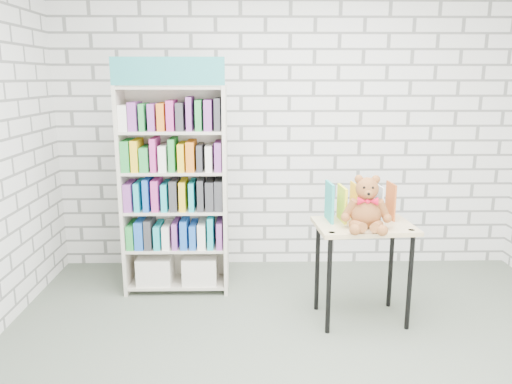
{
  "coord_description": "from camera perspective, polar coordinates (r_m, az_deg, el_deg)",
  "views": [
    {
      "loc": [
        -0.41,
        -2.86,
        1.86
      ],
      "look_at": [
        -0.34,
        0.95,
        0.98
      ],
      "focal_mm": 35.0,
      "sensor_mm": 36.0,
      "label": 1
    }
  ],
  "objects": [
    {
      "name": "bookshelf",
      "position": [
        4.36,
        -9.23,
        0.35
      ],
      "size": [
        0.9,
        0.35,
        2.02
      ],
      "color": "beige",
      "rests_on": "ground"
    },
    {
      "name": "room_shell",
      "position": [
        2.89,
        7.26,
        11.33
      ],
      "size": [
        4.52,
        4.02,
        2.81
      ],
      "color": "silver",
      "rests_on": "ground"
    },
    {
      "name": "ground",
      "position": [
        3.44,
        6.37,
        -19.91
      ],
      "size": [
        4.5,
        4.5,
        0.0
      ],
      "primitive_type": "plane",
      "color": "#515B4D",
      "rests_on": "ground"
    },
    {
      "name": "display_table",
      "position": [
        3.9,
        12.18,
        -5.12
      ],
      "size": [
        0.76,
        0.56,
        0.78
      ],
      "color": "tan",
      "rests_on": "ground"
    },
    {
      "name": "teddy_bear",
      "position": [
        3.71,
        12.52,
        -1.75
      ],
      "size": [
        0.36,
        0.34,
        0.39
      ],
      "color": "brown",
      "rests_on": "display_table"
    },
    {
      "name": "table_books",
      "position": [
        3.94,
        11.85,
        -1.0
      ],
      "size": [
        0.52,
        0.26,
        0.3
      ],
      "color": "teal",
      "rests_on": "display_table"
    }
  ]
}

